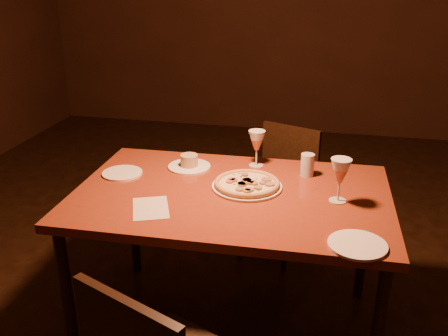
# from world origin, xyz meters

# --- Properties ---
(floor) EXTENTS (7.00, 7.00, 0.00)m
(floor) POSITION_xyz_m (0.00, 0.00, 0.00)
(floor) COLOR #321E10
(floor) RESTS_ON ground
(dining_table) EXTENTS (1.49, 0.97, 0.79)m
(dining_table) POSITION_xyz_m (-0.21, 0.02, 0.72)
(dining_table) COLOR maroon
(dining_table) RESTS_ON floor
(chair_far) EXTENTS (0.52, 0.52, 0.83)m
(chair_far) POSITION_xyz_m (-0.06, 0.88, 0.47)
(chair_far) COLOR black
(chair_far) RESTS_ON floor
(pizza_plate) EXTENTS (0.34, 0.34, 0.04)m
(pizza_plate) POSITION_xyz_m (-0.14, 0.08, 0.81)
(pizza_plate) COLOR white
(pizza_plate) RESTS_ON dining_table
(ramekin_saucer) EXTENTS (0.22, 0.22, 0.07)m
(ramekin_saucer) POSITION_xyz_m (-0.49, 0.27, 0.81)
(ramekin_saucer) COLOR white
(ramekin_saucer) RESTS_ON dining_table
(wine_glass_far) EXTENTS (0.09, 0.09, 0.19)m
(wine_glass_far) POSITION_xyz_m (-0.15, 0.37, 0.89)
(wine_glass_far) COLOR #C87253
(wine_glass_far) RESTS_ON dining_table
(wine_glass_right) EXTENTS (0.09, 0.09, 0.20)m
(wine_glass_right) POSITION_xyz_m (0.28, 0.03, 0.89)
(wine_glass_right) COLOR #C87253
(wine_glass_right) RESTS_ON dining_table
(water_tumbler) EXTENTS (0.07, 0.07, 0.11)m
(water_tumbler) POSITION_xyz_m (0.13, 0.30, 0.85)
(water_tumbler) COLOR silver
(water_tumbler) RESTS_ON dining_table
(side_plate_left) EXTENTS (0.20, 0.20, 0.01)m
(side_plate_left) POSITION_xyz_m (-0.80, 0.11, 0.79)
(side_plate_left) COLOR white
(side_plate_left) RESTS_ON dining_table
(side_plate_near) EXTENTS (0.22, 0.22, 0.01)m
(side_plate_near) POSITION_xyz_m (0.36, -0.36, 0.80)
(side_plate_near) COLOR white
(side_plate_near) RESTS_ON dining_table
(menu_card) EXTENTS (0.23, 0.26, 0.00)m
(menu_card) POSITION_xyz_m (-0.52, -0.22, 0.79)
(menu_card) COLOR beige
(menu_card) RESTS_ON dining_table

